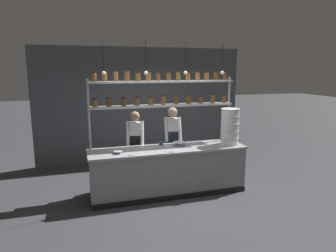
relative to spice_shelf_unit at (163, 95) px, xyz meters
name	(u,v)px	position (x,y,z in m)	size (l,w,h in m)	color
ground_plane	(168,193)	(0.01, -0.33, -1.92)	(40.00, 40.00, 0.00)	#3D3D42
back_wall	(142,105)	(0.01, 2.06, -0.43)	(5.46, 0.12, 2.98)	#4C5156
prep_counter	(168,171)	(0.01, -0.33, -1.46)	(3.06, 0.76, 0.92)	gray
spice_shelf_unit	(163,95)	(0.00, 0.00, 0.00)	(2.94, 0.28, 2.40)	#ADAFB5
chef_left	(135,144)	(-0.53, 0.24, -1.02)	(0.40, 0.33, 1.58)	black
chef_center	(173,139)	(0.29, 0.29, -0.99)	(0.39, 0.31, 1.62)	black
container_stack	(230,127)	(1.28, -0.41, -0.64)	(0.37, 0.37, 0.73)	white
prep_bowl_near_left	(180,144)	(0.28, -0.22, -0.97)	(0.26, 0.26, 0.07)	silver
prep_bowl_center_front	(118,152)	(-0.97, -0.45, -0.98)	(0.17, 0.17, 0.05)	#B2B7BC
serving_cup_front	(161,143)	(-0.06, -0.07, -0.96)	(0.09, 0.09, 0.08)	#334C70
pendant_light_row	(166,71)	(-0.03, -0.33, 0.46)	(2.35, 0.07, 0.61)	black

